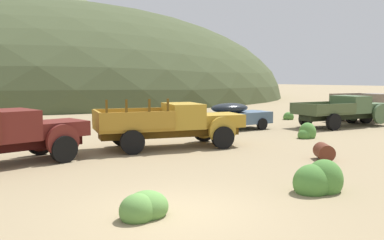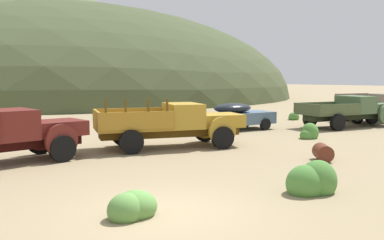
{
  "view_description": "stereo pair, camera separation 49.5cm",
  "coord_description": "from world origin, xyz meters",
  "px_view_note": "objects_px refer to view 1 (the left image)",
  "views": [
    {
      "loc": [
        -5.09,
        -7.64,
        2.98
      ],
      "look_at": [
        5.42,
        7.06,
        1.18
      ],
      "focal_mm": 39.48,
      "sensor_mm": 36.0,
      "label": 1
    },
    {
      "loc": [
        -4.68,
        -7.92,
        2.98
      ],
      "look_at": [
        5.42,
        7.06,
        1.18
      ],
      "focal_mm": 39.48,
      "sensor_mm": 36.0,
      "label": 2
    }
  ],
  "objects_px": {
    "truck_oxblood": "(8,135)",
    "truck_mustard": "(181,124)",
    "car_chalk_blue": "(235,116)",
    "truck_primer_gray": "(377,106)",
    "truck_weathered_green": "(348,110)",
    "oil_drum_tipped": "(324,152)"
  },
  "relations": [
    {
      "from": "truck_mustard",
      "to": "truck_weathered_green",
      "type": "distance_m",
      "value": 12.96
    },
    {
      "from": "truck_oxblood",
      "to": "truck_primer_gray",
      "type": "distance_m",
      "value": 24.58
    },
    {
      "from": "car_chalk_blue",
      "to": "truck_weathered_green",
      "type": "xyz_separation_m",
      "value": [
        7.0,
        -2.66,
        0.2
      ]
    },
    {
      "from": "car_chalk_blue",
      "to": "oil_drum_tipped",
      "type": "relative_size",
      "value": 4.54
    },
    {
      "from": "oil_drum_tipped",
      "to": "truck_oxblood",
      "type": "bearing_deg",
      "value": 148.49
    },
    {
      "from": "truck_oxblood",
      "to": "truck_mustard",
      "type": "relative_size",
      "value": 0.97
    },
    {
      "from": "truck_weathered_green",
      "to": "truck_mustard",
      "type": "bearing_deg",
      "value": -169.88
    },
    {
      "from": "truck_mustard",
      "to": "car_chalk_blue",
      "type": "distance_m",
      "value": 6.76
    },
    {
      "from": "truck_primer_gray",
      "to": "car_chalk_blue",
      "type": "bearing_deg",
      "value": -176.63
    },
    {
      "from": "car_chalk_blue",
      "to": "truck_primer_gray",
      "type": "bearing_deg",
      "value": -6.4
    },
    {
      "from": "car_chalk_blue",
      "to": "truck_primer_gray",
      "type": "distance_m",
      "value": 11.79
    },
    {
      "from": "truck_mustard",
      "to": "oil_drum_tipped",
      "type": "relative_size",
      "value": 6.19
    },
    {
      "from": "truck_oxblood",
      "to": "car_chalk_blue",
      "type": "bearing_deg",
      "value": 4.88
    },
    {
      "from": "car_chalk_blue",
      "to": "truck_mustard",
      "type": "bearing_deg",
      "value": -149.28
    },
    {
      "from": "oil_drum_tipped",
      "to": "truck_primer_gray",
      "type": "bearing_deg",
      "value": 24.65
    },
    {
      "from": "car_chalk_blue",
      "to": "truck_weathered_green",
      "type": "bearing_deg",
      "value": -18.3
    },
    {
      "from": "truck_primer_gray",
      "to": "oil_drum_tipped",
      "type": "height_order",
      "value": "truck_primer_gray"
    },
    {
      "from": "truck_primer_gray",
      "to": "truck_mustard",
      "type": "bearing_deg",
      "value": -163.28
    },
    {
      "from": "truck_weathered_green",
      "to": "truck_primer_gray",
      "type": "relative_size",
      "value": 1.09
    },
    {
      "from": "truck_oxblood",
      "to": "truck_mustard",
      "type": "xyz_separation_m",
      "value": [
        6.96,
        -0.35,
        -0.01
      ]
    },
    {
      "from": "oil_drum_tipped",
      "to": "truck_mustard",
      "type": "bearing_deg",
      "value": 115.2
    },
    {
      "from": "truck_mustard",
      "to": "car_chalk_blue",
      "type": "height_order",
      "value": "truck_mustard"
    }
  ]
}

